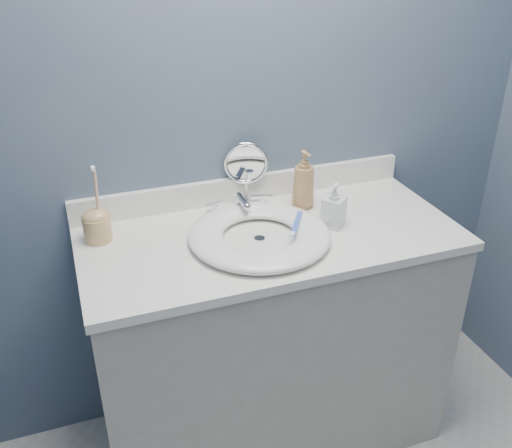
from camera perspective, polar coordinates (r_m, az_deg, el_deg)
name	(u,v)px	position (r m, az deg, el deg)	size (l,w,h in m)	color
back_wall	(243,113)	(1.95, -1.35, 11.08)	(2.20, 0.02, 2.40)	#4D5773
vanity_cabinet	(269,343)	(2.10, 1.34, -11.80)	(1.20, 0.55, 0.85)	#B1ABA2
countertop	(271,237)	(1.85, 1.49, -1.32)	(1.22, 0.57, 0.03)	white
backsplash	(245,188)	(2.04, -1.16, 3.60)	(1.22, 0.02, 0.09)	white
basin	(260,235)	(1.79, 0.36, -1.09)	(0.45, 0.45, 0.04)	white
drain	(260,239)	(1.80, 0.36, -1.51)	(0.04, 0.04, 0.01)	silver
faucet	(240,206)	(1.95, -1.63, 1.81)	(0.25, 0.13, 0.07)	silver
makeup_mirror	(246,170)	(1.99, -1.01, 5.41)	(0.15, 0.09, 0.23)	silver
soap_bottle_amber	(304,180)	(1.97, 4.80, 4.45)	(0.08, 0.08, 0.21)	#AD814E
soap_bottle_clear	(334,205)	(1.87, 7.80, 1.88)	(0.07, 0.07, 0.15)	silver
toothbrush_holder	(97,224)	(1.84, -15.64, -0.01)	(0.09, 0.09, 0.25)	tan
toothbrush_lying	(296,225)	(1.80, 4.04, -0.05)	(0.10, 0.15, 0.02)	blue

